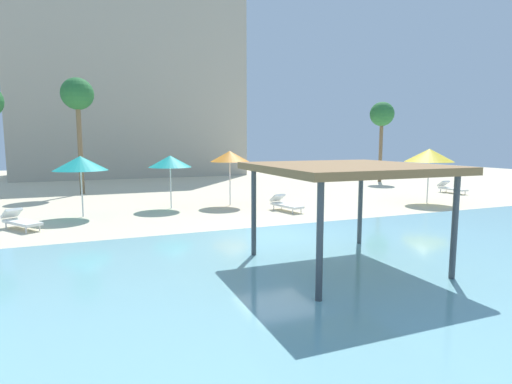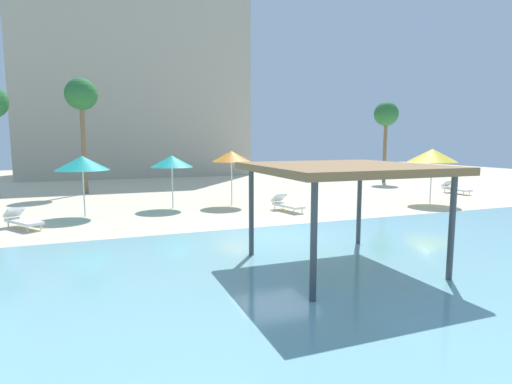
{
  "view_description": "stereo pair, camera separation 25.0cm",
  "coord_description": "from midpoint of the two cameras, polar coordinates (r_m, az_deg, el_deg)",
  "views": [
    {
      "loc": [
        -5.6,
        -12.2,
        3.21
      ],
      "look_at": [
        0.07,
        2.0,
        1.3
      ],
      "focal_mm": 28.38,
      "sensor_mm": 36.0,
      "label": 1
    },
    {
      "loc": [
        -5.37,
        -12.29,
        3.21
      ],
      "look_at": [
        0.07,
        2.0,
        1.3
      ],
      "focal_mm": 28.38,
      "sensor_mm": 36.0,
      "label": 2
    }
  ],
  "objects": [
    {
      "name": "ground_plane",
      "position": [
        13.8,
        2.3,
        -6.34
      ],
      "size": [
        80.0,
        80.0,
        0.0
      ],
      "primitive_type": "plane",
      "color": "beige"
    },
    {
      "name": "lagoon_water",
      "position": [
        9.45,
        15.75,
        -12.89
      ],
      "size": [
        44.0,
        13.5,
        0.04
      ],
      "primitive_type": "cube",
      "color": "#7AB7C1",
      "rests_on": "ground"
    },
    {
      "name": "shade_pavilion",
      "position": [
        10.35,
        11.88,
        2.93
      ],
      "size": [
        4.26,
        4.26,
        2.65
      ],
      "color": "#42474C",
      "rests_on": "ground"
    },
    {
      "name": "beach_umbrella_teal_0",
      "position": [
        18.71,
        -23.87,
        3.72
      ],
      "size": [
        2.23,
        2.23,
        2.61
      ],
      "color": "silver",
      "rests_on": "ground"
    },
    {
      "name": "beach_umbrella_orange_3",
      "position": [
        20.4,
        -4.07,
        5.03
      ],
      "size": [
        1.97,
        1.97,
        2.75
      ],
      "color": "silver",
      "rests_on": "ground"
    },
    {
      "name": "beach_umbrella_teal_4",
      "position": [
        19.82,
        -12.37,
        4.23
      ],
      "size": [
        2.04,
        2.04,
        2.55
      ],
      "color": "silver",
      "rests_on": "ground"
    },
    {
      "name": "beach_umbrella_yellow_5",
      "position": [
        22.86,
        22.95,
        4.78
      ],
      "size": [
        2.46,
        2.46,
        2.84
      ],
      "color": "silver",
      "rests_on": "ground"
    },
    {
      "name": "lounge_chair_0",
      "position": [
        28.15,
        25.51,
        0.55
      ],
      "size": [
        0.6,
        1.9,
        0.74
      ],
      "rotation": [
        0.0,
        0.0,
        -1.57
      ],
      "color": "white",
      "rests_on": "ground"
    },
    {
      "name": "lounge_chair_1",
      "position": [
        17.36,
        -30.7,
        -3.44
      ],
      "size": [
        1.57,
        1.9,
        0.74
      ],
      "rotation": [
        0.0,
        0.0,
        -0.97
      ],
      "color": "white",
      "rests_on": "ground"
    },
    {
      "name": "lounge_chair_2",
      "position": [
        18.92,
        3.7,
        -1.65
      ],
      "size": [
        0.98,
        1.98,
        0.74
      ],
      "rotation": [
        0.0,
        0.0,
        -1.36
      ],
      "color": "white",
      "rests_on": "ground"
    },
    {
      "name": "palm_tree_0",
      "position": [
        27.11,
        -24.12,
        12.12
      ],
      "size": [
        1.9,
        1.9,
        7.0
      ],
      "color": "brown",
      "rests_on": "ground"
    },
    {
      "name": "palm_tree_2",
      "position": [
        34.0,
        17.12,
        10.2
      ],
      "size": [
        1.9,
        1.9,
        6.33
      ],
      "color": "brown",
      "rests_on": "ground"
    },
    {
      "name": "hotel_block_0",
      "position": [
        42.28,
        -17.41,
        14.95
      ],
      "size": [
        20.09,
        10.2,
        18.41
      ],
      "primitive_type": "cube",
      "color": "#B2A893",
      "rests_on": "ground"
    }
  ]
}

